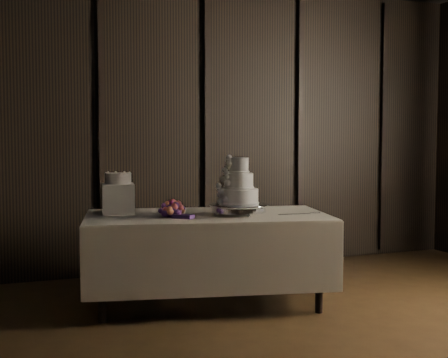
# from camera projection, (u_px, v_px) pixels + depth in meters

# --- Properties ---
(room) EXTENTS (6.08, 7.08, 3.08)m
(room) POSITION_uv_depth(u_px,v_px,m) (426.00, 119.00, 3.30)
(room) COLOR black
(room) RESTS_ON ground
(display_table) EXTENTS (2.16, 1.44, 0.76)m
(display_table) POSITION_uv_depth(u_px,v_px,m) (207.00, 255.00, 5.18)
(display_table) COLOR beige
(display_table) RESTS_ON ground
(cake_stand) EXTENTS (0.52, 0.52, 0.09)m
(cake_stand) POSITION_uv_depth(u_px,v_px,m) (239.00, 210.00, 5.11)
(cake_stand) COLOR silver
(cake_stand) RESTS_ON display_table
(wedding_cake) EXTENTS (0.35, 0.32, 0.38)m
(wedding_cake) POSITION_uv_depth(u_px,v_px,m) (236.00, 186.00, 5.07)
(wedding_cake) COLOR white
(wedding_cake) RESTS_ON cake_stand
(bouquet) EXTENTS (0.45, 0.45, 0.17)m
(bouquet) POSITION_uv_depth(u_px,v_px,m) (173.00, 210.00, 5.00)
(bouquet) COLOR #CF4B55
(bouquet) RESTS_ON display_table
(box_pedestal) EXTENTS (0.30, 0.30, 0.25)m
(box_pedestal) POSITION_uv_depth(u_px,v_px,m) (118.00, 199.00, 5.21)
(box_pedestal) COLOR white
(box_pedestal) RESTS_ON display_table
(small_cake) EXTENTS (0.24, 0.24, 0.09)m
(small_cake) POSITION_uv_depth(u_px,v_px,m) (118.00, 178.00, 5.20)
(small_cake) COLOR white
(small_cake) RESTS_ON box_pedestal
(cake_knife) EXTENTS (0.37, 0.05, 0.01)m
(cake_knife) POSITION_uv_depth(u_px,v_px,m) (294.00, 214.00, 5.12)
(cake_knife) COLOR silver
(cake_knife) RESTS_ON display_table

